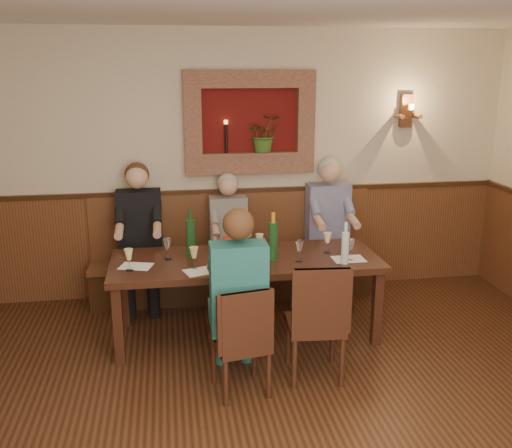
# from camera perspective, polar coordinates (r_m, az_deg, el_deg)

# --- Properties ---
(room_shell) EXTENTS (6.04, 6.04, 2.82)m
(room_shell) POSITION_cam_1_polar(r_m,az_deg,el_deg) (3.08, 3.69, 5.63)
(room_shell) COLOR beige
(room_shell) RESTS_ON ground
(wainscoting) EXTENTS (6.02, 6.02, 1.15)m
(wainscoting) POSITION_cam_1_polar(r_m,az_deg,el_deg) (3.54, 3.31, -15.61)
(wainscoting) COLOR #532D17
(wainscoting) RESTS_ON ground
(wall_niche) EXTENTS (1.36, 0.30, 1.06)m
(wall_niche) POSITION_cam_1_polar(r_m,az_deg,el_deg) (6.00, -0.23, 9.69)
(wall_niche) COLOR #580F0C
(wall_niche) RESTS_ON ground
(wall_sconce) EXTENTS (0.25, 0.20, 0.35)m
(wall_sconce) POSITION_cam_1_polar(r_m,az_deg,el_deg) (6.44, 14.82, 10.80)
(wall_sconce) COLOR #532D17
(wall_sconce) RESTS_ON ground
(dining_table) EXTENTS (2.40, 0.90, 0.75)m
(dining_table) POSITION_cam_1_polar(r_m,az_deg,el_deg) (5.15, -1.01, -4.21)
(dining_table) COLOR black
(dining_table) RESTS_ON ground
(bench) EXTENTS (3.00, 0.45, 1.11)m
(bench) POSITION_cam_1_polar(r_m,az_deg,el_deg) (6.15, -2.22, -4.33)
(bench) COLOR #381E0F
(bench) RESTS_ON ground
(chair_near_left) EXTENTS (0.45, 0.45, 0.88)m
(chair_near_left) POSITION_cam_1_polar(r_m,az_deg,el_deg) (4.44, -1.48, -13.57)
(chair_near_left) COLOR black
(chair_near_left) RESTS_ON ground
(chair_near_right) EXTENTS (0.47, 0.47, 0.98)m
(chair_near_right) POSITION_cam_1_polar(r_m,az_deg,el_deg) (4.65, 5.91, -11.82)
(chair_near_right) COLOR black
(chair_near_right) RESTS_ON ground
(person_bench_left) EXTENTS (0.45, 0.55, 1.49)m
(person_bench_left) POSITION_cam_1_polar(r_m,az_deg,el_deg) (5.93, -11.47, -2.44)
(person_bench_left) COLOR black
(person_bench_left) RESTS_ON ground
(person_bench_mid) EXTENTS (0.39, 0.48, 1.35)m
(person_bench_mid) POSITION_cam_1_polar(r_m,az_deg,el_deg) (5.97, -2.67, -2.62)
(person_bench_mid) COLOR #625D5A
(person_bench_mid) RESTS_ON ground
(person_bench_right) EXTENTS (0.45, 0.55, 1.49)m
(person_bench_right) POSITION_cam_1_polar(r_m,az_deg,el_deg) (6.15, 7.33, -1.57)
(person_bench_right) COLOR navy
(person_bench_right) RESTS_ON ground
(person_chair_front) EXTENTS (0.42, 0.52, 1.43)m
(person_chair_front) POSITION_cam_1_polar(r_m,az_deg,el_deg) (4.45, -1.86, -8.67)
(person_chair_front) COLOR navy
(person_chair_front) RESTS_ON ground
(spittoon_bucket) EXTENTS (0.22, 0.22, 0.22)m
(spittoon_bucket) POSITION_cam_1_polar(r_m,az_deg,el_deg) (4.99, -2.16, -2.62)
(spittoon_bucket) COLOR #B7210B
(spittoon_bucket) RESTS_ON dining_table
(wine_bottle_green_a) EXTENTS (0.10, 0.10, 0.43)m
(wine_bottle_green_a) POSITION_cam_1_polar(r_m,az_deg,el_deg) (5.03, 1.72, -1.63)
(wine_bottle_green_a) COLOR #19471E
(wine_bottle_green_a) RESTS_ON dining_table
(wine_bottle_green_b) EXTENTS (0.10, 0.10, 0.43)m
(wine_bottle_green_b) POSITION_cam_1_polar(r_m,az_deg,el_deg) (5.15, -6.55, -1.35)
(wine_bottle_green_b) COLOR #19471E
(wine_bottle_green_b) RESTS_ON dining_table
(water_bottle) EXTENTS (0.08, 0.08, 0.37)m
(water_bottle) POSITION_cam_1_polar(r_m,az_deg,el_deg) (5.01, 8.91, -2.28)
(water_bottle) COLOR silver
(water_bottle) RESTS_ON dining_table
(tasting_sheet_a) EXTENTS (0.31, 0.26, 0.00)m
(tasting_sheet_a) POSITION_cam_1_polar(r_m,az_deg,el_deg) (5.03, -11.91, -4.14)
(tasting_sheet_a) COLOR white
(tasting_sheet_a) RESTS_ON dining_table
(tasting_sheet_b) EXTENTS (0.29, 0.23, 0.00)m
(tasting_sheet_b) POSITION_cam_1_polar(r_m,az_deg,el_deg) (5.04, -0.16, -3.76)
(tasting_sheet_b) COLOR white
(tasting_sheet_b) RESTS_ON dining_table
(tasting_sheet_c) EXTENTS (0.28, 0.20, 0.00)m
(tasting_sheet_c) POSITION_cam_1_polar(r_m,az_deg,el_deg) (5.17, 9.24, -3.48)
(tasting_sheet_c) COLOR white
(tasting_sheet_c) RESTS_ON dining_table
(tasting_sheet_d) EXTENTS (0.33, 0.28, 0.00)m
(tasting_sheet_d) POSITION_cam_1_polar(r_m,az_deg,el_deg) (4.83, -5.46, -4.71)
(tasting_sheet_d) COLOR white
(tasting_sheet_d) RESTS_ON dining_table
(wine_glass_0) EXTENTS (0.08, 0.08, 0.19)m
(wine_glass_0) POSITION_cam_1_polar(r_m,az_deg,el_deg) (5.20, -4.02, -2.10)
(wine_glass_0) COLOR white
(wine_glass_0) RESTS_ON dining_table
(wine_glass_1) EXTENTS (0.08, 0.08, 0.19)m
(wine_glass_1) POSITION_cam_1_polar(r_m,az_deg,el_deg) (4.91, -12.59, -3.52)
(wine_glass_1) COLOR #FFE798
(wine_glass_1) RESTS_ON dining_table
(wine_glass_2) EXTENTS (0.08, 0.08, 0.19)m
(wine_glass_2) POSITION_cam_1_polar(r_m,az_deg,el_deg) (4.74, -3.73, -3.87)
(wine_glass_2) COLOR #FFE798
(wine_glass_2) RESTS_ON dining_table
(wine_glass_3) EXTENTS (0.08, 0.08, 0.19)m
(wine_glass_3) POSITION_cam_1_polar(r_m,az_deg,el_deg) (5.12, 9.47, -2.57)
(wine_glass_3) COLOR white
(wine_glass_3) RESTS_ON dining_table
(wine_glass_4) EXTENTS (0.08, 0.08, 0.19)m
(wine_glass_4) POSITION_cam_1_polar(r_m,az_deg,el_deg) (5.29, 7.15, -1.87)
(wine_glass_4) COLOR #FFE798
(wine_glass_4) RESTS_ON dining_table
(wine_glass_5) EXTENTS (0.08, 0.08, 0.19)m
(wine_glass_5) POSITION_cam_1_polar(r_m,az_deg,el_deg) (5.03, 4.35, -2.70)
(wine_glass_5) COLOR white
(wine_glass_5) RESTS_ON dining_table
(wine_glass_6) EXTENTS (0.08, 0.08, 0.19)m
(wine_glass_6) POSITION_cam_1_polar(r_m,az_deg,el_deg) (4.92, -0.51, -3.10)
(wine_glass_6) COLOR #FFE798
(wine_glass_6) RESTS_ON dining_table
(wine_glass_7) EXTENTS (0.08, 0.08, 0.19)m
(wine_glass_7) POSITION_cam_1_polar(r_m,az_deg,el_deg) (5.13, -8.85, -2.49)
(wine_glass_7) COLOR white
(wine_glass_7) RESTS_ON dining_table
(wine_glass_8) EXTENTS (0.08, 0.08, 0.19)m
(wine_glass_8) POSITION_cam_1_polar(r_m,az_deg,el_deg) (5.21, 0.35, -2.03)
(wine_glass_8) COLOR #FFE798
(wine_glass_8) RESTS_ON dining_table
(wine_glass_9) EXTENTS (0.08, 0.08, 0.19)m
(wine_glass_9) POSITION_cam_1_polar(r_m,az_deg,el_deg) (4.87, -6.21, -3.39)
(wine_glass_9) COLOR #FFE798
(wine_glass_9) RESTS_ON dining_table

